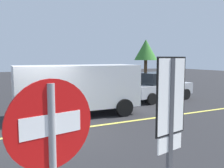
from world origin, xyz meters
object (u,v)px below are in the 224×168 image
at_px(car_silver_approaching, 158,86).
at_px(tree_left_verge, 146,50).
at_px(stop_sign, 52,167).
at_px(white_van, 78,87).
at_px(speed_limit_sign, 170,117).

xyz_separation_m(car_silver_approaching, tree_left_verge, (2.10, 4.34, 2.28)).
distance_m(stop_sign, white_van, 8.55).
bearing_deg(car_silver_approaching, stop_sign, -131.15).
distance_m(stop_sign, tree_left_verge, 17.67).
bearing_deg(tree_left_verge, car_silver_approaching, -115.84).
bearing_deg(stop_sign, white_van, 69.97).
bearing_deg(white_van, car_silver_approaching, 16.88).
distance_m(white_van, car_silver_approaching, 5.83).
relative_size(stop_sign, white_van, 0.44).
xyz_separation_m(speed_limit_sign, white_van, (1.34, 7.63, -0.50)).
xyz_separation_m(white_van, tree_left_verge, (7.67, 6.03, 1.84)).
height_order(white_van, car_silver_approaching, white_van).
bearing_deg(speed_limit_sign, stop_sign, -166.01).
height_order(speed_limit_sign, white_van, speed_limit_sign).
height_order(white_van, tree_left_verge, tree_left_verge).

